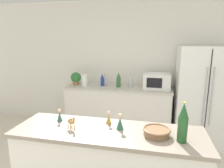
{
  "coord_description": "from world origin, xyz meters",
  "views": [
    {
      "loc": [
        0.37,
        -1.25,
        1.78
      ],
      "look_at": [
        -0.2,
        1.39,
        1.19
      ],
      "focal_mm": 32.0,
      "sensor_mm": 36.0,
      "label": 1
    }
  ],
  "objects_px": {
    "back_bottle_2": "(131,81)",
    "wine_bottle": "(183,123)",
    "back_bottle_0": "(102,80)",
    "back_bottle_1": "(119,80)",
    "refrigerator": "(202,96)",
    "paper_towel_roll": "(85,80)",
    "wise_man_figurine_crimson": "(109,118)",
    "microwave": "(157,81)",
    "back_bottle_3": "(105,79)",
    "wise_man_figurine_purple": "(60,116)",
    "potted_plant": "(76,78)",
    "camel_figurine": "(71,122)",
    "wise_man_figurine_blue": "(120,122)",
    "fruit_bowl": "(157,132)"
  },
  "relations": [
    {
      "from": "back_bottle_0",
      "to": "wise_man_figurine_crimson",
      "type": "distance_m",
      "value": 1.96
    },
    {
      "from": "potted_plant",
      "to": "back_bottle_3",
      "type": "height_order",
      "value": "potted_plant"
    },
    {
      "from": "back_bottle_2",
      "to": "wine_bottle",
      "type": "relative_size",
      "value": 0.75
    },
    {
      "from": "back_bottle_1",
      "to": "paper_towel_roll",
      "type": "bearing_deg",
      "value": -175.21
    },
    {
      "from": "back_bottle_0",
      "to": "microwave",
      "type": "bearing_deg",
      "value": 0.8
    },
    {
      "from": "back_bottle_0",
      "to": "back_bottle_2",
      "type": "relative_size",
      "value": 1.0
    },
    {
      "from": "wise_man_figurine_purple",
      "to": "potted_plant",
      "type": "bearing_deg",
      "value": 107.73
    },
    {
      "from": "microwave",
      "to": "fruit_bowl",
      "type": "distance_m",
      "value": 2.04
    },
    {
      "from": "paper_towel_roll",
      "to": "camel_figurine",
      "type": "xyz_separation_m",
      "value": [
        0.6,
        -1.99,
        0.03
      ]
    },
    {
      "from": "back_bottle_2",
      "to": "wise_man_figurine_crimson",
      "type": "xyz_separation_m",
      "value": [
        0.02,
        -1.88,
        0.01
      ]
    },
    {
      "from": "paper_towel_roll",
      "to": "wise_man_figurine_blue",
      "type": "relative_size",
      "value": 1.46
    },
    {
      "from": "wine_bottle",
      "to": "wise_man_figurine_purple",
      "type": "bearing_deg",
      "value": 171.24
    },
    {
      "from": "refrigerator",
      "to": "paper_towel_roll",
      "type": "xyz_separation_m",
      "value": [
        -2.14,
        0.02,
        0.18
      ]
    },
    {
      "from": "paper_towel_roll",
      "to": "back_bottle_3",
      "type": "relative_size",
      "value": 0.92
    },
    {
      "from": "paper_towel_roll",
      "to": "back_bottle_2",
      "type": "xyz_separation_m",
      "value": [
        0.89,
        0.08,
        0.01
      ]
    },
    {
      "from": "potted_plant",
      "to": "wise_man_figurine_blue",
      "type": "xyz_separation_m",
      "value": [
        1.24,
        -1.96,
        0.0
      ]
    },
    {
      "from": "refrigerator",
      "to": "microwave",
      "type": "distance_m",
      "value": 0.81
    },
    {
      "from": "microwave",
      "to": "paper_towel_roll",
      "type": "bearing_deg",
      "value": -176.36
    },
    {
      "from": "potted_plant",
      "to": "back_bottle_3",
      "type": "bearing_deg",
      "value": 9.56
    },
    {
      "from": "paper_towel_roll",
      "to": "back_bottle_0",
      "type": "height_order",
      "value": "back_bottle_0"
    },
    {
      "from": "back_bottle_1",
      "to": "fruit_bowl",
      "type": "bearing_deg",
      "value": -70.7
    },
    {
      "from": "camel_figurine",
      "to": "wise_man_figurine_blue",
      "type": "height_order",
      "value": "wise_man_figurine_blue"
    },
    {
      "from": "potted_plant",
      "to": "wise_man_figurine_purple",
      "type": "bearing_deg",
      "value": -72.27
    },
    {
      "from": "back_bottle_2",
      "to": "wise_man_figurine_purple",
      "type": "height_order",
      "value": "back_bottle_2"
    },
    {
      "from": "paper_towel_roll",
      "to": "wine_bottle",
      "type": "distance_m",
      "value": 2.56
    },
    {
      "from": "back_bottle_2",
      "to": "fruit_bowl",
      "type": "xyz_separation_m",
      "value": [
        0.48,
        -2.03,
        -0.01
      ]
    },
    {
      "from": "paper_towel_roll",
      "to": "microwave",
      "type": "bearing_deg",
      "value": 3.64
    },
    {
      "from": "wine_bottle",
      "to": "wise_man_figurine_crimson",
      "type": "relative_size",
      "value": 2.59
    },
    {
      "from": "back_bottle_2",
      "to": "fruit_bowl",
      "type": "height_order",
      "value": "back_bottle_2"
    },
    {
      "from": "potted_plant",
      "to": "camel_figurine",
      "type": "bearing_deg",
      "value": -68.7
    },
    {
      "from": "back_bottle_0",
      "to": "wise_man_figurine_crimson",
      "type": "bearing_deg",
      "value": -73.04
    },
    {
      "from": "paper_towel_roll",
      "to": "wise_man_figurine_purple",
      "type": "height_order",
      "value": "paper_towel_roll"
    },
    {
      "from": "microwave",
      "to": "back_bottle_0",
      "type": "distance_m",
      "value": 1.03
    },
    {
      "from": "back_bottle_2",
      "to": "back_bottle_3",
      "type": "relative_size",
      "value": 1.03
    },
    {
      "from": "back_bottle_0",
      "to": "back_bottle_1",
      "type": "height_order",
      "value": "back_bottle_1"
    },
    {
      "from": "back_bottle_1",
      "to": "camel_figurine",
      "type": "xyz_separation_m",
      "value": [
        -0.06,
        -2.05,
        0.0
      ]
    },
    {
      "from": "potted_plant",
      "to": "microwave",
      "type": "bearing_deg",
      "value": 1.03
    },
    {
      "from": "microwave",
      "to": "back_bottle_0",
      "type": "relative_size",
      "value": 1.91
    },
    {
      "from": "refrigerator",
      "to": "wine_bottle",
      "type": "xyz_separation_m",
      "value": [
        -0.57,
        -2.0,
        0.3
      ]
    },
    {
      "from": "back_bottle_2",
      "to": "fruit_bowl",
      "type": "bearing_deg",
      "value": -76.78
    },
    {
      "from": "back_bottle_2",
      "to": "wine_bottle",
      "type": "distance_m",
      "value": 2.21
    },
    {
      "from": "microwave",
      "to": "refrigerator",
      "type": "bearing_deg",
      "value": -7.67
    },
    {
      "from": "wine_bottle",
      "to": "wise_man_figurine_blue",
      "type": "bearing_deg",
      "value": 167.27
    },
    {
      "from": "microwave",
      "to": "wine_bottle",
      "type": "relative_size",
      "value": 1.44
    },
    {
      "from": "microwave",
      "to": "camel_figurine",
      "type": "height_order",
      "value": "microwave"
    },
    {
      "from": "potted_plant",
      "to": "microwave",
      "type": "distance_m",
      "value": 1.57
    },
    {
      "from": "refrigerator",
      "to": "paper_towel_roll",
      "type": "height_order",
      "value": "refrigerator"
    },
    {
      "from": "potted_plant",
      "to": "back_bottle_1",
      "type": "relative_size",
      "value": 0.87
    },
    {
      "from": "back_bottle_3",
      "to": "wise_man_figurine_crimson",
      "type": "xyz_separation_m",
      "value": [
        0.54,
        -1.96,
        0.01
      ]
    },
    {
      "from": "microwave",
      "to": "wise_man_figurine_purple",
      "type": "relative_size",
      "value": 3.76
    }
  ]
}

